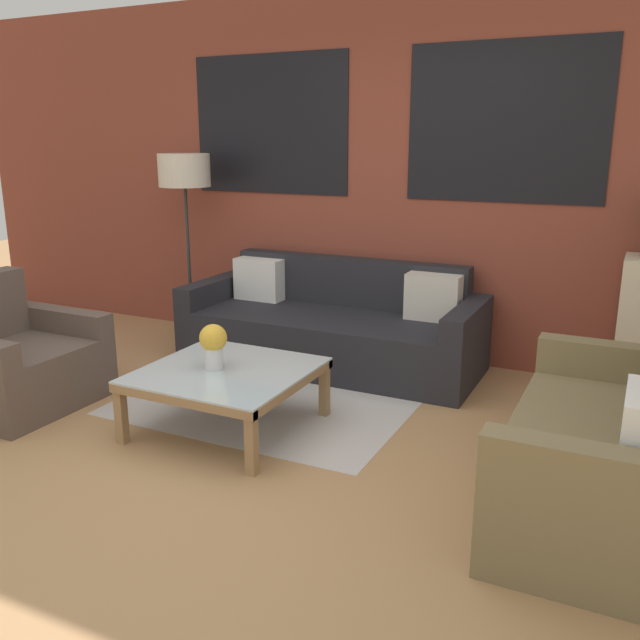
# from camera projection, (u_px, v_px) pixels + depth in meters

# --- Properties ---
(ground_plane) EXTENTS (16.00, 16.00, 0.00)m
(ground_plane) POSITION_uv_depth(u_px,v_px,m) (203.00, 476.00, 3.52)
(ground_plane) COLOR #AD7F51
(wall_back_brick) EXTENTS (8.40, 0.09, 2.80)m
(wall_back_brick) POSITION_uv_depth(u_px,v_px,m) (379.00, 176.00, 5.27)
(wall_back_brick) COLOR brown
(wall_back_brick) RESTS_ON ground_plane
(rug) EXTENTS (1.86, 1.67, 0.00)m
(rug) POSITION_uv_depth(u_px,v_px,m) (279.00, 394.00, 4.63)
(rug) COLOR #BCB7B2
(rug) RESTS_ON ground_plane
(couch_dark) EXTENTS (2.26, 0.88, 0.78)m
(couch_dark) POSITION_uv_depth(u_px,v_px,m) (333.00, 329.00, 5.21)
(couch_dark) COLOR #232328
(couch_dark) RESTS_ON ground_plane
(settee_vintage) EXTENTS (0.80, 1.55, 0.92)m
(settee_vintage) POSITION_uv_depth(u_px,v_px,m) (612.00, 452.00, 3.09)
(settee_vintage) COLOR olive
(settee_vintage) RESTS_ON ground_plane
(armchair_corner) EXTENTS (0.80, 0.90, 0.84)m
(armchair_corner) POSITION_uv_depth(u_px,v_px,m) (17.00, 363.00, 4.41)
(armchair_corner) COLOR brown
(armchair_corner) RESTS_ON ground_plane
(coffee_table) EXTENTS (0.94, 0.94, 0.38)m
(coffee_table) POSITION_uv_depth(u_px,v_px,m) (227.00, 377.00, 4.01)
(coffee_table) COLOR silver
(coffee_table) RESTS_ON ground_plane
(floor_lamp) EXTENTS (0.42, 0.42, 1.57)m
(floor_lamp) POSITION_uv_depth(u_px,v_px,m) (185.00, 178.00, 5.55)
(floor_lamp) COLOR #2D2D2D
(floor_lamp) RESTS_ON ground_plane
(flower_vase) EXTENTS (0.16, 0.16, 0.27)m
(flower_vase) POSITION_uv_depth(u_px,v_px,m) (213.00, 343.00, 3.96)
(flower_vase) COLOR silver
(flower_vase) RESTS_ON coffee_table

